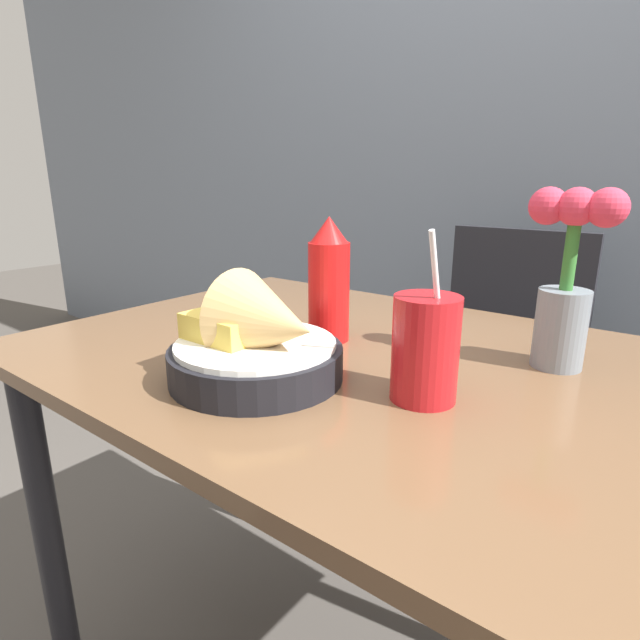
{
  "coord_description": "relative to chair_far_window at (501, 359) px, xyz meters",
  "views": [
    {
      "loc": [
        0.44,
        -0.64,
        1.05
      ],
      "look_at": [
        -0.02,
        -0.05,
        0.84
      ],
      "focal_mm": 28.0,
      "sensor_mm": 36.0,
      "label": 1
    }
  ],
  "objects": [
    {
      "name": "dining_table",
      "position": [
        -0.02,
        -0.76,
        0.11
      ],
      "size": [
        1.06,
        0.76,
        0.78
      ],
      "color": "brown",
      "rests_on": "ground_plane"
    },
    {
      "name": "drink_cup",
      "position": [
        0.16,
        -0.85,
        0.3
      ],
      "size": [
        0.08,
        0.08,
        0.22
      ],
      "color": "red",
      "rests_on": "dining_table"
    },
    {
      "name": "food_basket",
      "position": [
        -0.05,
        -0.93,
        0.29
      ],
      "size": [
        0.24,
        0.24,
        0.15
      ],
      "color": "black",
      "rests_on": "dining_table"
    },
    {
      "name": "wall_window",
      "position": [
        -0.02,
        0.44,
        0.76
      ],
      "size": [
        7.0,
        0.06,
        2.6
      ],
      "color": "slate",
      "rests_on": "ground_plane"
    },
    {
      "name": "flower_vase",
      "position": [
        0.26,
        -0.63,
        0.37
      ],
      "size": [
        0.13,
        0.07,
        0.26
      ],
      "color": "gray",
      "rests_on": "dining_table"
    },
    {
      "name": "ketchup_bottle",
      "position": [
        -0.08,
        -0.73,
        0.34
      ],
      "size": [
        0.07,
        0.07,
        0.21
      ],
      "color": "red",
      "rests_on": "dining_table"
    },
    {
      "name": "chair_far_window",
      "position": [
        0.0,
        0.0,
        0.0
      ],
      "size": [
        0.4,
        0.4,
        0.91
      ],
      "color": "black",
      "rests_on": "ground_plane"
    }
  ]
}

